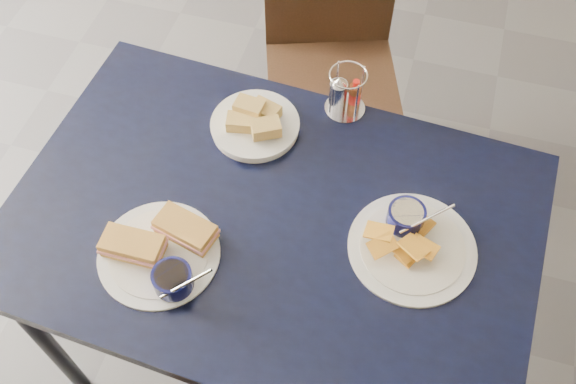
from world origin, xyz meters
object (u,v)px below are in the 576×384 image
(sandwich_plate, at_px, (162,251))
(dining_table, at_px, (272,231))
(chair_far, at_px, (339,46))
(bread_basket, at_px, (255,123))
(condiment_caddy, at_px, (345,94))
(plantain_plate, at_px, (410,238))

(sandwich_plate, bearing_deg, dining_table, 38.08)
(chair_far, bearing_deg, bread_basket, -99.60)
(chair_far, bearing_deg, condiment_caddy, -76.85)
(bread_basket, bearing_deg, plantain_plate, -26.70)
(plantain_plate, relative_size, condiment_caddy, 2.22)
(plantain_plate, height_order, condiment_caddy, condiment_caddy)
(dining_table, bearing_deg, plantain_plate, 4.99)
(chair_far, relative_size, condiment_caddy, 6.82)
(sandwich_plate, bearing_deg, bread_basket, 77.80)
(chair_far, height_order, bread_basket, chair_far)
(bread_basket, bearing_deg, sandwich_plate, -102.20)
(dining_table, distance_m, chair_far, 0.86)
(sandwich_plate, xyz_separation_m, condiment_caddy, (0.30, 0.56, 0.03))
(sandwich_plate, bearing_deg, condiment_caddy, 61.78)
(plantain_plate, xyz_separation_m, condiment_caddy, (-0.24, 0.36, 0.04))
(dining_table, bearing_deg, sandwich_plate, -141.92)
(condiment_caddy, bearing_deg, dining_table, -102.41)
(plantain_plate, bearing_deg, dining_table, -175.01)
(dining_table, height_order, sandwich_plate, sandwich_plate)
(plantain_plate, bearing_deg, sandwich_plate, -160.18)
(chair_far, bearing_deg, dining_table, -88.56)
(chair_far, distance_m, sandwich_plate, 1.06)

